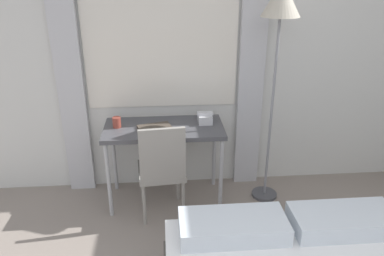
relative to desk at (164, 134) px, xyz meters
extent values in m
cube|color=silver|center=(0.36, 0.35, 0.66)|extent=(5.31, 0.05, 2.70)
cube|color=white|center=(0.00, 0.32, 0.91)|extent=(1.40, 0.01, 1.50)
cube|color=silver|center=(-0.84, 0.27, 0.61)|extent=(0.24, 0.06, 2.60)
cube|color=silver|center=(0.84, 0.27, 0.61)|extent=(0.24, 0.06, 2.60)
cube|color=#4C4C51|center=(0.00, 0.00, 0.05)|extent=(1.07, 0.53, 0.04)
cylinder|color=#B2B2B7|center=(-0.50, -0.22, -0.33)|extent=(0.04, 0.04, 0.72)
cylinder|color=#B2B2B7|center=(0.50, -0.22, -0.33)|extent=(0.04, 0.04, 0.72)
cylinder|color=#B2B2B7|center=(-0.50, 0.22, -0.33)|extent=(0.04, 0.04, 0.72)
cylinder|color=#B2B2B7|center=(0.50, 0.22, -0.33)|extent=(0.04, 0.04, 0.72)
cube|color=gray|center=(-0.04, -0.20, -0.27)|extent=(0.43, 0.43, 0.05)
cube|color=gray|center=(-0.02, -0.38, -0.01)|extent=(0.38, 0.07, 0.46)
cylinder|color=gray|center=(-0.19, -0.39, -0.49)|extent=(0.03, 0.03, 0.40)
cylinder|color=gray|center=(0.15, -0.35, -0.49)|extent=(0.03, 0.03, 0.40)
cylinder|color=gray|center=(-0.22, -0.05, -0.49)|extent=(0.03, 0.03, 0.40)
cylinder|color=gray|center=(0.12, -0.02, -0.49)|extent=(0.03, 0.03, 0.40)
cube|color=silver|center=(0.42, -1.19, -0.12)|extent=(0.68, 0.32, 0.12)
cube|color=silver|center=(1.15, -1.19, -0.12)|extent=(0.68, 0.32, 0.12)
cylinder|color=#4C4C51|center=(0.97, -0.03, -0.67)|extent=(0.24, 0.24, 0.03)
cylinder|color=gray|center=(0.97, -0.03, 0.18)|extent=(0.02, 0.02, 1.68)
cube|color=silver|center=(0.38, 0.07, 0.11)|extent=(0.13, 0.16, 0.08)
cube|color=silver|center=(0.38, 0.07, 0.17)|extent=(0.14, 0.06, 0.02)
cube|color=#4C4238|center=(-0.08, -0.04, 0.09)|extent=(0.32, 0.25, 0.02)
cube|color=white|center=(-0.08, -0.04, 0.09)|extent=(0.30, 0.23, 0.01)
cylinder|color=#993F33|center=(-0.42, 0.02, 0.12)|extent=(0.07, 0.07, 0.10)
camera|label=1|loc=(0.00, -3.11, 1.39)|focal=35.00mm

